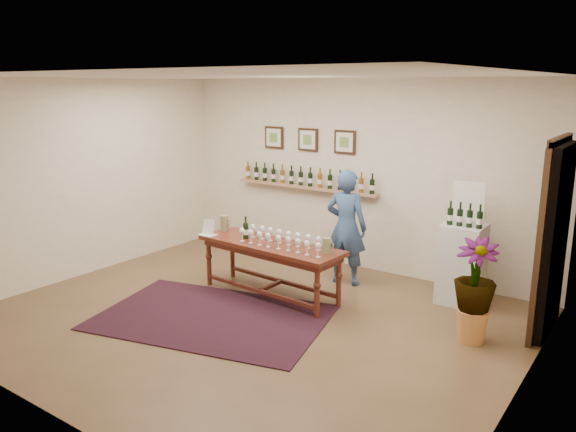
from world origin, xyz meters
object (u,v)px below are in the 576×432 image
Objects in this scene: display_pedestal at (462,264)px; potted_plant at (474,291)px; tasting_table at (270,251)px; person at (346,227)px.

potted_plant is at bearing -65.50° from display_pedestal.
person is at bearing 63.77° from tasting_table.
person is at bearing -171.75° from display_pedestal.
potted_plant is (2.59, 0.16, -0.03)m from tasting_table.
potted_plant is at bearing 7.15° from tasting_table.
person reaches higher than potted_plant.
potted_plant is at bearing 151.60° from person.
person reaches higher than display_pedestal.
display_pedestal is at bearing 33.46° from tasting_table.
display_pedestal is (2.11, 1.21, -0.10)m from tasting_table.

